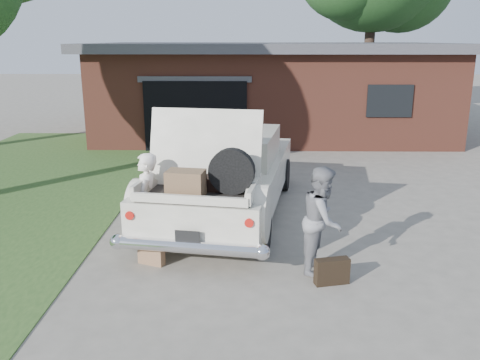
{
  "coord_description": "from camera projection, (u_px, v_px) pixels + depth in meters",
  "views": [
    {
      "loc": [
        0.13,
        -7.79,
        3.43
      ],
      "look_at": [
        0.0,
        0.6,
        1.1
      ],
      "focal_mm": 38.0,
      "sensor_mm": 36.0,
      "label": 1
    }
  ],
  "objects": [
    {
      "name": "ground",
      "position": [
        239.0,
        253.0,
        8.42
      ],
      "size": [
        90.0,
        90.0,
        0.0
      ],
      "primitive_type": "plane",
      "color": "gray",
      "rests_on": "ground"
    },
    {
      "name": "woman_left",
      "position": [
        146.0,
        204.0,
        8.24
      ],
      "size": [
        0.41,
        0.62,
        1.69
      ],
      "primitive_type": "imported",
      "rotation": [
        0.0,
        0.0,
        -1.57
      ],
      "color": "white",
      "rests_on": "ground"
    },
    {
      "name": "house",
      "position": [
        271.0,
        88.0,
        19.01
      ],
      "size": [
        12.8,
        7.8,
        3.3
      ],
      "color": "brown",
      "rests_on": "ground"
    },
    {
      "name": "suitcase_right",
      "position": [
        332.0,
        271.0,
        7.33
      ],
      "size": [
        0.53,
        0.27,
        0.39
      ],
      "primitive_type": "cube",
      "rotation": [
        0.0,
        0.0,
        0.23
      ],
      "color": "black",
      "rests_on": "ground"
    },
    {
      "name": "sedan",
      "position": [
        226.0,
        174.0,
        10.11
      ],
      "size": [
        3.09,
        6.0,
        2.34
      ],
      "rotation": [
        0.0,
        0.0,
        -0.16
      ],
      "color": "white",
      "rests_on": "ground"
    },
    {
      "name": "suitcase_left",
      "position": [
        151.0,
        254.0,
        7.99
      ],
      "size": [
        0.45,
        0.29,
        0.33
      ],
      "primitive_type": "cube",
      "rotation": [
        0.0,
        0.0,
        -0.4
      ],
      "color": "#946C4B",
      "rests_on": "ground"
    },
    {
      "name": "woman_right",
      "position": [
        323.0,
        220.0,
        7.62
      ],
      "size": [
        0.83,
        0.94,
        1.64
      ],
      "primitive_type": "imported",
      "rotation": [
        0.0,
        0.0,
        1.27
      ],
      "color": "gray",
      "rests_on": "ground"
    }
  ]
}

